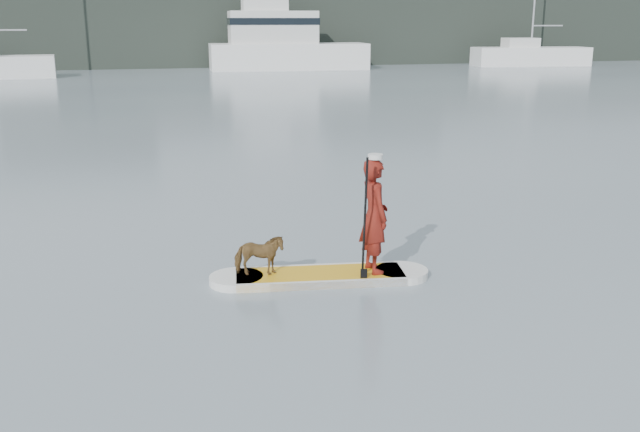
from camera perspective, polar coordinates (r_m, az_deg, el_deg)
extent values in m
plane|color=slate|center=(11.23, 14.23, -4.70)|extent=(140.00, 140.00, 0.00)
cube|color=gold|center=(10.72, 0.00, -4.85)|extent=(2.59, 1.16, 0.12)
cylinder|color=silver|center=(10.66, -6.72, -5.08)|extent=(0.80, 0.80, 0.12)
cylinder|color=silver|center=(10.92, 6.55, -4.56)|extent=(0.80, 0.80, 0.12)
cube|color=silver|center=(11.06, -0.22, -4.19)|extent=(2.48, 0.43, 0.12)
cube|color=silver|center=(10.37, 0.24, -5.55)|extent=(2.48, 0.43, 0.12)
imported|color=maroon|center=(10.55, 4.36, 0.01)|extent=(0.45, 0.65, 1.71)
cylinder|color=silver|center=(10.35, 4.46, 4.76)|extent=(0.22, 0.22, 0.07)
imported|color=#543A1C|center=(10.53, -4.91, -3.13)|extent=(0.79, 0.49, 0.62)
cylinder|color=black|center=(10.22, 3.60, -0.35)|extent=(0.08, 0.30, 1.89)
cube|color=black|center=(10.50, 3.52, -5.08)|extent=(0.10, 0.03, 0.32)
cylinder|color=#B7B7BC|center=(52.65, -23.80, 13.46)|extent=(2.49, 0.29, 0.10)
cube|color=white|center=(64.12, 16.48, 12.14)|extent=(9.93, 4.09, 1.53)
cube|color=silver|center=(63.69, 15.75, 13.21)|extent=(2.94, 2.33, 0.77)
cylinder|color=#B7B7BC|center=(64.59, 17.76, 14.30)|extent=(2.62, 0.45, 0.11)
cube|color=white|center=(56.98, -2.52, 12.63)|extent=(12.37, 4.53, 1.99)
cube|color=silver|center=(56.74, -3.80, 14.83)|extent=(6.86, 3.43, 2.43)
cube|color=silver|center=(56.67, -4.47, 16.61)|extent=(3.53, 2.28, 1.10)
cube|color=black|center=(56.74, -3.81, 15.28)|extent=(6.99, 3.51, 0.50)
cube|color=black|center=(62.37, -10.59, 14.48)|extent=(90.00, 6.00, 6.00)
cube|color=black|center=(63.32, -20.12, 15.20)|extent=(14.00, 4.00, 9.00)
cube|color=black|center=(67.31, 5.32, 15.57)|extent=(10.00, 4.00, 8.00)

